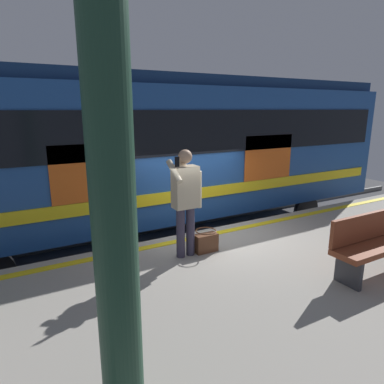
{
  "coord_description": "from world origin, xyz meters",
  "views": [
    {
      "loc": [
        3.36,
        5.51,
        3.37
      ],
      "look_at": [
        0.46,
        0.3,
        1.9
      ],
      "focal_mm": 31.62,
      "sensor_mm": 36.0,
      "label": 1
    }
  ],
  "objects_px": {
    "station_column": "(112,185)",
    "handbag": "(206,242)",
    "train_carriage": "(161,145)",
    "passenger": "(185,195)",
    "bench": "(379,240)"
  },
  "relations": [
    {
      "from": "passenger",
      "to": "bench",
      "type": "height_order",
      "value": "passenger"
    },
    {
      "from": "passenger",
      "to": "bench",
      "type": "xyz_separation_m",
      "value": [
        -2.21,
        1.89,
        -0.54
      ]
    },
    {
      "from": "bench",
      "to": "train_carriage",
      "type": "bearing_deg",
      "value": -75.76
    },
    {
      "from": "train_carriage",
      "to": "bench",
      "type": "distance_m",
      "value": 5.2
    },
    {
      "from": "passenger",
      "to": "bench",
      "type": "relative_size",
      "value": 0.98
    },
    {
      "from": "station_column",
      "to": "handbag",
      "type": "bearing_deg",
      "value": -133.18
    },
    {
      "from": "station_column",
      "to": "bench",
      "type": "height_order",
      "value": "station_column"
    },
    {
      "from": "train_carriage",
      "to": "passenger",
      "type": "distance_m",
      "value": 3.24
    },
    {
      "from": "handbag",
      "to": "bench",
      "type": "distance_m",
      "value": 2.63
    },
    {
      "from": "passenger",
      "to": "station_column",
      "type": "bearing_deg",
      "value": 52.5
    },
    {
      "from": "handbag",
      "to": "bench",
      "type": "xyz_separation_m",
      "value": [
        -1.83,
        1.86,
        0.32
      ]
    },
    {
      "from": "train_carriage",
      "to": "bench",
      "type": "relative_size",
      "value": 6.63
    },
    {
      "from": "station_column",
      "to": "bench",
      "type": "relative_size",
      "value": 2.07
    },
    {
      "from": "train_carriage",
      "to": "handbag",
      "type": "distance_m",
      "value": 3.41
    },
    {
      "from": "train_carriage",
      "to": "passenger",
      "type": "relative_size",
      "value": 6.75
    }
  ]
}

